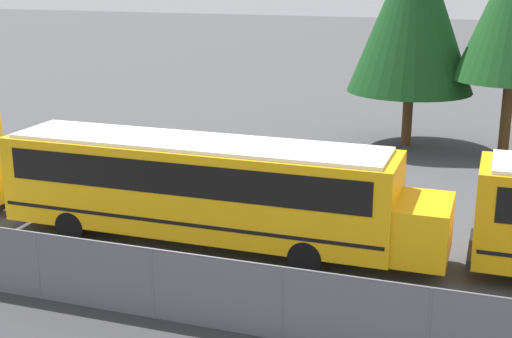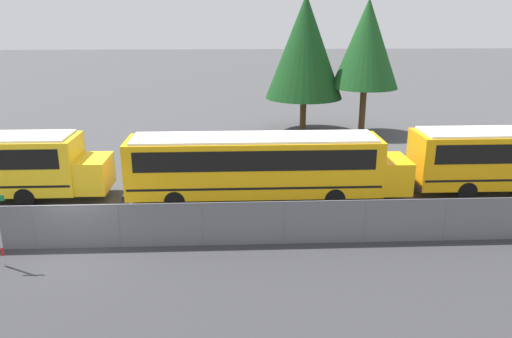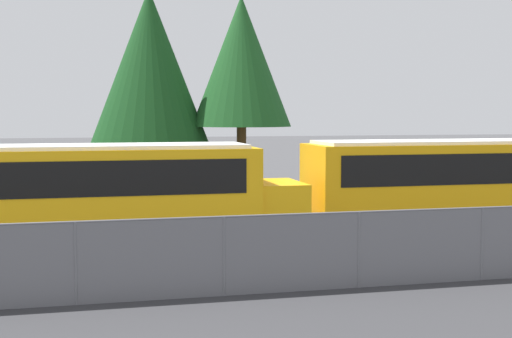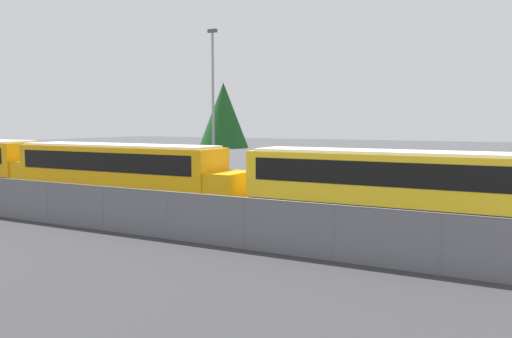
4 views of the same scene
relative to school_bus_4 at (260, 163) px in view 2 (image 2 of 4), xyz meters
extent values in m
plane|color=#424244|center=(-6.94, -4.57, -1.80)|extent=(200.00, 200.00, 0.00)
cube|color=#9EA0A5|center=(-6.94, -4.57, -0.95)|extent=(118.29, 0.03, 1.69)
cube|color=slate|center=(-6.94, -4.59, -0.95)|extent=(118.29, 0.01, 1.69)
cylinder|color=slate|center=(-6.94, -4.57, -0.11)|extent=(118.29, 0.05, 0.05)
cylinder|color=slate|center=(-8.45, -4.57, -0.95)|extent=(0.07, 0.07, 1.69)
cylinder|color=slate|center=(-5.42, -4.57, -0.95)|extent=(0.07, 0.07, 1.69)
cylinder|color=slate|center=(-2.39, -4.57, -0.95)|extent=(0.07, 0.07, 1.69)
cylinder|color=slate|center=(0.64, -4.57, -0.95)|extent=(0.07, 0.07, 1.69)
cylinder|color=slate|center=(3.68, -4.57, -0.95)|extent=(0.07, 0.07, 1.69)
cylinder|color=slate|center=(6.71, -4.57, -0.95)|extent=(0.07, 0.07, 1.69)
cube|color=yellow|center=(-7.63, 0.68, -0.60)|extent=(1.36, 2.23, 1.49)
cylinder|color=black|center=(-10.46, 1.77, -1.34)|extent=(0.91, 0.28, 0.91)
cylinder|color=black|center=(-10.46, -0.41, -1.34)|extent=(0.91, 0.28, 0.91)
cube|color=#EDA80F|center=(-0.28, 0.00, -0.10)|extent=(11.34, 2.42, 2.49)
cube|color=black|center=(-0.28, 0.00, 0.45)|extent=(10.43, 2.46, 0.90)
cube|color=black|center=(-0.28, 0.00, -0.80)|extent=(11.11, 2.45, 0.10)
cube|color=#EDA80F|center=(6.07, 0.00, -0.60)|extent=(1.36, 2.23, 1.49)
cube|color=black|center=(-6.00, 0.00, -1.19)|extent=(0.12, 2.42, 0.24)
cube|color=silver|center=(-0.28, 0.00, 1.19)|extent=(10.77, 2.18, 0.10)
cylinder|color=black|center=(3.24, 1.09, -1.34)|extent=(0.91, 0.28, 0.91)
cylinder|color=black|center=(3.24, -1.09, -1.34)|extent=(0.91, 0.28, 0.91)
cylinder|color=black|center=(-3.79, 1.09, -1.34)|extent=(0.91, 0.28, 0.91)
cylinder|color=black|center=(-3.79, -1.09, -1.34)|extent=(0.91, 0.28, 0.91)
cube|color=black|center=(7.26, 0.60, -1.19)|extent=(0.12, 2.42, 0.24)
cylinder|color=black|center=(9.46, 1.69, -1.34)|extent=(0.91, 0.28, 0.91)
cylinder|color=black|center=(9.46, -0.49, -1.34)|extent=(0.91, 0.28, 0.91)
cylinder|color=red|center=(-9.10, -5.85, -1.25)|extent=(0.09, 0.09, 0.30)
cylinder|color=#51381E|center=(7.95, 12.98, -0.17)|extent=(0.44, 0.44, 3.25)
cone|color=#194C1E|center=(7.95, 12.98, 4.44)|extent=(4.59, 4.59, 5.97)
cylinder|color=#51381E|center=(3.83, 13.78, -0.58)|extent=(0.44, 0.44, 2.44)
cone|color=#144219|center=(3.83, 13.78, 4.17)|extent=(5.43, 5.43, 7.06)
camera|label=1|loc=(7.62, -17.65, 5.91)|focal=50.00mm
camera|label=2|loc=(-1.19, -21.51, 6.56)|focal=35.00mm
camera|label=3|loc=(0.84, -19.14, 2.07)|focal=50.00mm
camera|label=4|loc=(-9.89, -18.50, 2.33)|focal=35.00mm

